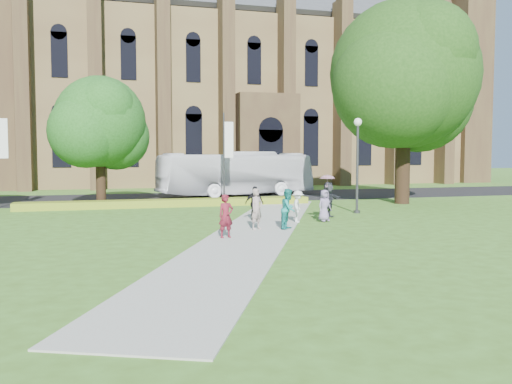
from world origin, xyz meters
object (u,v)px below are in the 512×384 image
object	(u,v)px
streetlamp	(357,154)
pedestrian_0	(226,216)
large_tree	(404,75)
tour_coach	(236,174)

from	to	relation	value
streetlamp	pedestrian_0	xyz separation A→B (m)	(-9.14, -7.08, -2.41)
large_tree	pedestrian_0	bearing A→B (deg)	-141.66
large_tree	pedestrian_0	world-z (taller)	large_tree
large_tree	pedestrian_0	distance (m)	20.10
streetlamp	tour_coach	xyz separation A→B (m)	(-3.35, 13.74, -1.57)
large_tree	tour_coach	distance (m)	14.42
streetlamp	tour_coach	size ratio (longest dim) A/B	0.43
tour_coach	streetlamp	bearing A→B (deg)	-176.96
tour_coach	pedestrian_0	bearing A→B (deg)	153.81
large_tree	streetlamp	bearing A→B (deg)	-140.71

